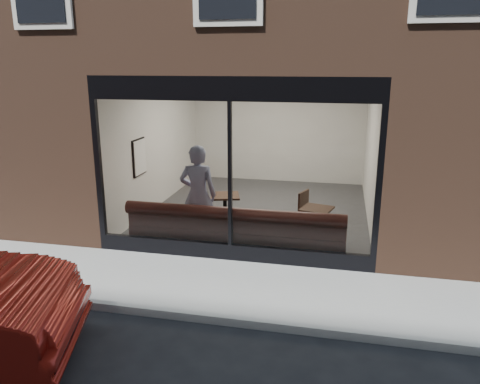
% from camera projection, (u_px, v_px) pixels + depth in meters
% --- Properties ---
extents(ground, '(120.00, 120.00, 0.00)m').
position_uv_depth(ground, '(196.00, 319.00, 6.45)').
color(ground, black).
rests_on(ground, ground).
extents(sidewalk_near, '(40.00, 2.00, 0.01)m').
position_uv_depth(sidewalk_near, '(215.00, 286.00, 7.39)').
color(sidewalk_near, gray).
rests_on(sidewalk_near, ground).
extents(kerb_near, '(40.00, 0.10, 0.12)m').
position_uv_depth(kerb_near, '(195.00, 317.00, 6.38)').
color(kerb_near, gray).
rests_on(kerb_near, ground).
extents(host_building_pier_left, '(2.50, 12.00, 3.20)m').
position_uv_depth(host_building_pier_left, '(156.00, 124.00, 14.32)').
color(host_building_pier_left, brown).
rests_on(host_building_pier_left, ground).
extents(host_building_pier_right, '(2.50, 12.00, 3.20)m').
position_uv_depth(host_building_pier_right, '(414.00, 131.00, 12.78)').
color(host_building_pier_right, brown).
rests_on(host_building_pier_right, ground).
extents(host_building_backfill, '(5.00, 6.00, 3.20)m').
position_uv_depth(host_building_backfill, '(289.00, 116.00, 16.38)').
color(host_building_backfill, brown).
rests_on(host_building_backfill, ground).
extents(cafe_floor, '(6.00, 6.00, 0.00)m').
position_uv_depth(cafe_floor, '(259.00, 210.00, 11.15)').
color(cafe_floor, '#2D2D30').
rests_on(cafe_floor, ground).
extents(cafe_ceiling, '(6.00, 6.00, 0.00)m').
position_uv_depth(cafe_ceiling, '(261.00, 73.00, 10.30)').
color(cafe_ceiling, white).
rests_on(cafe_ceiling, host_building_upper).
extents(cafe_wall_back, '(5.00, 0.00, 5.00)m').
position_uv_depth(cafe_wall_back, '(278.00, 127.00, 13.54)').
color(cafe_wall_back, silver).
rests_on(cafe_wall_back, ground).
extents(cafe_wall_left, '(0.00, 6.00, 6.00)m').
position_uv_depth(cafe_wall_left, '(158.00, 141.00, 11.24)').
color(cafe_wall_left, silver).
rests_on(cafe_wall_left, ground).
extents(cafe_wall_right, '(0.00, 6.00, 6.00)m').
position_uv_depth(cafe_wall_right, '(372.00, 148.00, 10.22)').
color(cafe_wall_right, silver).
rests_on(cafe_wall_right, ground).
extents(storefront_kick, '(5.00, 0.10, 0.30)m').
position_uv_depth(storefront_kick, '(231.00, 252.00, 8.34)').
color(storefront_kick, black).
rests_on(storefront_kick, ground).
extents(storefront_header, '(5.00, 0.10, 0.40)m').
position_uv_depth(storefront_header, '(230.00, 89.00, 7.58)').
color(storefront_header, black).
rests_on(storefront_header, host_building_upper).
extents(storefront_mullion, '(0.06, 0.10, 2.50)m').
position_uv_depth(storefront_mullion, '(230.00, 176.00, 7.96)').
color(storefront_mullion, black).
rests_on(storefront_mullion, storefront_kick).
extents(storefront_glass, '(4.80, 0.00, 4.80)m').
position_uv_depth(storefront_glass, '(230.00, 176.00, 7.93)').
color(storefront_glass, white).
rests_on(storefront_glass, storefront_kick).
extents(banquette, '(4.00, 0.55, 0.45)m').
position_uv_depth(banquette, '(235.00, 240.00, 8.69)').
color(banquette, '#391914').
rests_on(banquette, cafe_floor).
extents(person, '(0.75, 0.53, 1.93)m').
position_uv_depth(person, '(198.00, 195.00, 8.94)').
color(person, '#8893BA').
rests_on(person, cafe_floor).
extents(cafe_table_left, '(0.73, 0.73, 0.04)m').
position_uv_depth(cafe_table_left, '(225.00, 196.00, 9.71)').
color(cafe_table_left, black).
rests_on(cafe_table_left, cafe_floor).
extents(cafe_table_right, '(0.67, 0.67, 0.04)m').
position_uv_depth(cafe_table_right, '(317.00, 209.00, 8.84)').
color(cafe_table_right, black).
rests_on(cafe_table_right, cafe_floor).
extents(cafe_chair_left, '(0.50, 0.50, 0.04)m').
position_uv_depth(cafe_chair_left, '(192.00, 206.00, 10.74)').
color(cafe_chair_left, black).
rests_on(cafe_chair_left, cafe_floor).
extents(cafe_chair_right, '(0.55, 0.55, 0.04)m').
position_uv_depth(cafe_chair_right, '(294.00, 223.00, 9.55)').
color(cafe_chair_right, black).
rests_on(cafe_chair_right, cafe_floor).
extents(wall_poster, '(0.02, 0.56, 0.75)m').
position_uv_depth(wall_poster, '(140.00, 157.00, 10.18)').
color(wall_poster, white).
rests_on(wall_poster, cafe_wall_left).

